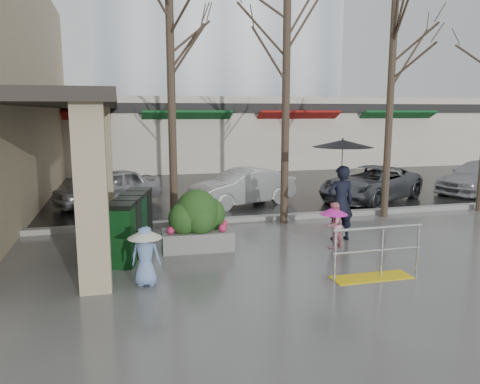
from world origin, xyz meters
name	(u,v)px	position (x,y,z in m)	size (l,w,h in m)	color
ground	(288,264)	(0.00, 0.00, 0.00)	(120.00, 120.00, 0.00)	#51514F
street_asphalt	(173,161)	(0.00, 22.00, 0.01)	(120.00, 36.00, 0.01)	black
curb	(241,219)	(0.00, 4.00, 0.07)	(120.00, 0.30, 0.15)	gray
canopy_slab	(74,99)	(-4.80, 8.00, 3.62)	(2.80, 18.00, 0.25)	#2D2823
pillar_front	(92,196)	(-3.90, -0.50, 1.75)	(0.55, 0.55, 3.50)	tan
pillar_back	(103,160)	(-3.90, 6.00, 1.75)	(0.55, 0.55, 3.50)	tan
storefront_row	(214,133)	(2.00, 17.97, 2.01)	(34.00, 6.74, 4.00)	beige
handrail	(375,259)	(1.36, -1.20, 0.38)	(1.90, 0.50, 1.03)	yellow
tree_west	(170,38)	(-2.00, 3.60, 5.08)	(3.20, 3.20, 6.80)	#382B21
tree_midwest	(287,37)	(1.20, 3.60, 5.23)	(3.20, 3.20, 7.00)	#382B21
tree_mideast	(393,55)	(4.50, 3.60, 4.86)	(3.20, 3.20, 6.50)	#382B21
woman	(341,179)	(1.94, 1.51, 1.56)	(1.52, 1.52, 2.58)	black
child_pink	(333,221)	(1.47, 0.90, 0.64)	(0.68, 0.68, 1.10)	pink
child_blue	(145,250)	(-3.00, -0.48, 0.68)	(0.65, 0.65, 1.13)	#7091C8
planter	(197,221)	(-1.69, 1.58, 0.68)	(1.68, 0.97, 1.43)	slate
news_boxes	(132,224)	(-3.19, 1.65, 0.67)	(1.13, 2.47, 1.35)	#0E3D15
car_a	(108,188)	(-3.84, 7.53, 0.63)	(1.49, 3.70, 1.26)	#A1A1A5
car_b	(242,187)	(0.69, 6.46, 0.63)	(1.33, 3.82, 1.26)	silver
car_c	(371,184)	(5.45, 6.08, 0.63)	(2.09, 4.53, 1.26)	#525459
car_d	(479,177)	(10.53, 6.53, 0.63)	(1.77, 4.34, 1.26)	#9E9EA2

